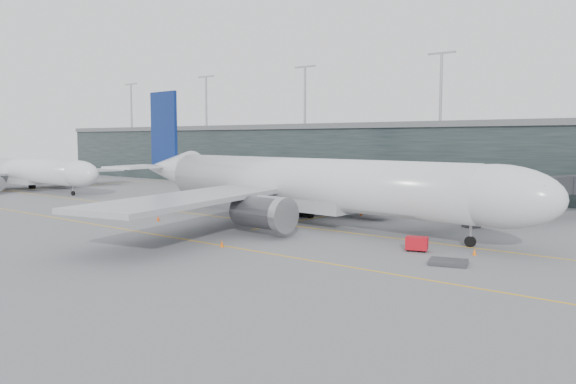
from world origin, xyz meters
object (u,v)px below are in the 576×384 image
Objects in this scene: second_aircraft at (21,171)px; gse_cart at (417,243)px; main_aircraft at (302,184)px; jet_bridge at (526,186)px.

gse_cart is (100.91, -7.88, -3.63)m from second_aircraft.
main_aircraft is 1.63× the size of jet_bridge.
main_aircraft is at bearing -3.46° from second_aircraft.
main_aircraft reaches higher than second_aircraft.
main_aircraft is 33.54m from jet_bridge.
jet_bridge is (22.50, 24.86, -0.75)m from main_aircraft.
second_aircraft is at bearing -176.19° from main_aircraft.
main_aircraft is at bearing 142.20° from gse_cart.
second_aircraft is at bearing 157.50° from gse_cart.
second_aircraft reaches higher than jet_bridge.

